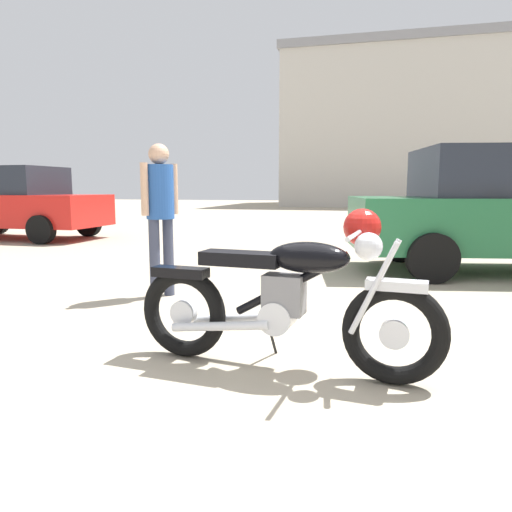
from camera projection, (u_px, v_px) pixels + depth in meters
name	position (u px, v px, depth m)	size (l,w,h in m)	color
ground_plane	(289.00, 355.00, 3.45)	(80.00, 80.00, 0.00)	tan
vintage_motorcycle	(290.00, 297.00, 3.11)	(2.08, 0.73, 1.07)	black
bystander	(160.00, 204.00, 5.15)	(0.30, 0.40, 1.66)	#383D51
pale_sedan_back	(15.00, 203.00, 11.18)	(4.25, 2.02, 1.67)	black
industrial_building	(438.00, 130.00, 31.58)	(19.81, 11.72, 18.98)	beige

